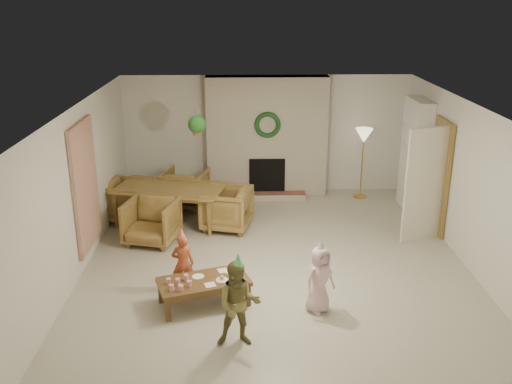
{
  "coord_description": "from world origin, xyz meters",
  "views": [
    {
      "loc": [
        -0.51,
        -8.07,
        4.05
      ],
      "look_at": [
        -0.3,
        0.4,
        1.05
      ],
      "focal_mm": 39.2,
      "sensor_mm": 36.0,
      "label": 1
    }
  ],
  "objects_px": {
    "dining_chair_far": "(185,189)",
    "dining_table": "(170,206)",
    "dining_chair_near": "(152,221)",
    "dining_chair_left": "(126,200)",
    "child_red": "(183,263)",
    "child_plaid": "(239,304)",
    "dining_chair_right": "(226,208)",
    "coffee_table_top": "(204,282)",
    "child_pink": "(320,279)"
  },
  "relations": [
    {
      "from": "child_plaid",
      "to": "dining_table",
      "type": "bearing_deg",
      "value": 107.51
    },
    {
      "from": "dining_chair_right",
      "to": "child_plaid",
      "type": "distance_m",
      "value": 3.63
    },
    {
      "from": "dining_table",
      "to": "dining_chair_left",
      "type": "height_order",
      "value": "dining_chair_left"
    },
    {
      "from": "dining_chair_right",
      "to": "child_pink",
      "type": "distance_m",
      "value": 3.16
    },
    {
      "from": "dining_chair_near",
      "to": "dining_chair_left",
      "type": "bearing_deg",
      "value": 135.0
    },
    {
      "from": "dining_chair_far",
      "to": "dining_chair_right",
      "type": "height_order",
      "value": "same"
    },
    {
      "from": "coffee_table_top",
      "to": "child_plaid",
      "type": "distance_m",
      "value": 1.08
    },
    {
      "from": "dining_table",
      "to": "dining_chair_left",
      "type": "bearing_deg",
      "value": 180.0
    },
    {
      "from": "dining_chair_near",
      "to": "child_plaid",
      "type": "height_order",
      "value": "child_plaid"
    },
    {
      "from": "dining_chair_near",
      "to": "dining_chair_right",
      "type": "distance_m",
      "value": 1.39
    },
    {
      "from": "dining_chair_right",
      "to": "child_plaid",
      "type": "xyz_separation_m",
      "value": [
        0.24,
        -3.62,
        0.17
      ]
    },
    {
      "from": "child_plaid",
      "to": "child_pink",
      "type": "height_order",
      "value": "child_plaid"
    },
    {
      "from": "coffee_table_top",
      "to": "child_red",
      "type": "height_order",
      "value": "child_red"
    },
    {
      "from": "child_red",
      "to": "child_plaid",
      "type": "distance_m",
      "value": 1.55
    },
    {
      "from": "dining_chair_near",
      "to": "child_pink",
      "type": "bearing_deg",
      "value": -27.64
    },
    {
      "from": "dining_chair_near",
      "to": "child_pink",
      "type": "distance_m",
      "value": 3.45
    },
    {
      "from": "dining_table",
      "to": "dining_chair_near",
      "type": "relative_size",
      "value": 2.34
    },
    {
      "from": "dining_chair_left",
      "to": "coffee_table_top",
      "type": "relative_size",
      "value": 0.69
    },
    {
      "from": "dining_chair_far",
      "to": "dining_chair_right",
      "type": "xyz_separation_m",
      "value": [
        0.85,
        -1.11,
        0.0
      ]
    },
    {
      "from": "dining_chair_left",
      "to": "child_red",
      "type": "xyz_separation_m",
      "value": [
        1.34,
        -2.77,
        0.05
      ]
    },
    {
      "from": "coffee_table_top",
      "to": "child_plaid",
      "type": "height_order",
      "value": "child_plaid"
    },
    {
      "from": "dining_chair_right",
      "to": "dining_chair_near",
      "type": "bearing_deg",
      "value": -51.34
    },
    {
      "from": "coffee_table_top",
      "to": "dining_table",
      "type": "bearing_deg",
      "value": 86.85
    },
    {
      "from": "child_plaid",
      "to": "dining_chair_left",
      "type": "bearing_deg",
      "value": 116.68
    },
    {
      "from": "coffee_table_top",
      "to": "child_pink",
      "type": "height_order",
      "value": "child_pink"
    },
    {
      "from": "dining_chair_far",
      "to": "child_red",
      "type": "relative_size",
      "value": 0.96
    },
    {
      "from": "dining_chair_near",
      "to": "child_plaid",
      "type": "distance_m",
      "value": 3.39
    },
    {
      "from": "dining_table",
      "to": "dining_chair_near",
      "type": "distance_m",
      "value": 0.87
    },
    {
      "from": "dining_chair_right",
      "to": "child_red",
      "type": "relative_size",
      "value": 0.96
    },
    {
      "from": "dining_chair_far",
      "to": "dining_chair_left",
      "type": "height_order",
      "value": "same"
    },
    {
      "from": "dining_chair_left",
      "to": "coffee_table_top",
      "type": "height_order",
      "value": "dining_chair_left"
    },
    {
      "from": "dining_chair_far",
      "to": "child_plaid",
      "type": "height_order",
      "value": "child_plaid"
    },
    {
      "from": "dining_table",
      "to": "coffee_table_top",
      "type": "xyz_separation_m",
      "value": [
        0.81,
        -2.93,
        -0.0
      ]
    },
    {
      "from": "dining_chair_near",
      "to": "coffee_table_top",
      "type": "xyz_separation_m",
      "value": [
        1.02,
        -2.09,
        -0.04
      ]
    },
    {
      "from": "dining_chair_far",
      "to": "dining_table",
      "type": "bearing_deg",
      "value": 90.0
    },
    {
      "from": "dining_chair_right",
      "to": "child_plaid",
      "type": "bearing_deg",
      "value": 17.68
    },
    {
      "from": "child_red",
      "to": "child_plaid",
      "type": "height_order",
      "value": "child_plaid"
    },
    {
      "from": "child_red",
      "to": "dining_table",
      "type": "bearing_deg",
      "value": -81.76
    },
    {
      "from": "child_pink",
      "to": "child_red",
      "type": "bearing_deg",
      "value": 129.92
    },
    {
      "from": "dining_chair_left",
      "to": "child_pink",
      "type": "xyz_separation_m",
      "value": [
        3.22,
        -3.34,
        0.09
      ]
    },
    {
      "from": "dining_chair_right",
      "to": "child_pink",
      "type": "xyz_separation_m",
      "value": [
        1.32,
        -2.87,
        0.09
      ]
    },
    {
      "from": "dining_table",
      "to": "dining_chair_near",
      "type": "xyz_separation_m",
      "value": [
        -0.21,
        -0.85,
        0.04
      ]
    },
    {
      "from": "child_red",
      "to": "child_plaid",
      "type": "bearing_deg",
      "value": 118.49
    },
    {
      "from": "dining_chair_right",
      "to": "coffee_table_top",
      "type": "bearing_deg",
      "value": 8.65
    },
    {
      "from": "dining_chair_left",
      "to": "dining_chair_near",
      "type": "bearing_deg",
      "value": -135.0
    },
    {
      "from": "child_red",
      "to": "dining_chair_near",
      "type": "bearing_deg",
      "value": -70.35
    },
    {
      "from": "dining_chair_right",
      "to": "dining_table",
      "type": "bearing_deg",
      "value": -90.0
    },
    {
      "from": "dining_chair_far",
      "to": "child_red",
      "type": "distance_m",
      "value": 3.42
    },
    {
      "from": "dining_chair_left",
      "to": "dining_chair_right",
      "type": "bearing_deg",
      "value": -90.0
    },
    {
      "from": "dining_chair_right",
      "to": "child_red",
      "type": "bearing_deg",
      "value": 0.16
    }
  ]
}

